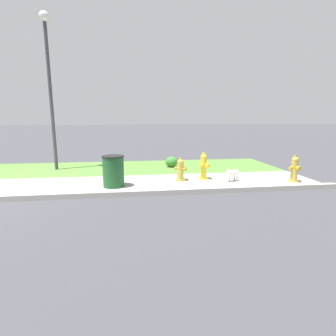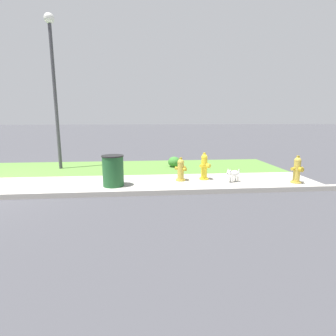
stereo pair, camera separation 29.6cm
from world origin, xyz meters
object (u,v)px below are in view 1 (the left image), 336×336
object	(u,v)px
trash_bin	(113,171)
small_white_dog	(233,173)
fire_hydrant_far_end	(181,170)
fire_hydrant_by_grass_verge	(204,166)
street_lamp	(49,70)
shrub_bush_far_verge	(172,162)
fire_hydrant_mid_block	(295,169)

from	to	relation	value
trash_bin	small_white_dog	bearing A→B (deg)	2.10
fire_hydrant_far_end	fire_hydrant_by_grass_verge	world-z (taller)	fire_hydrant_by_grass_verge
street_lamp	trash_bin	size ratio (longest dim) A/B	6.15
fire_hydrant_by_grass_verge	street_lamp	size ratio (longest dim) A/B	0.16
small_white_dog	fire_hydrant_by_grass_verge	bearing A→B (deg)	-51.99
small_white_dog	shrub_bush_far_verge	xyz separation A→B (m)	(-1.36, 2.43, -0.05)
fire_hydrant_mid_block	street_lamp	bearing A→B (deg)	-33.23
fire_hydrant_mid_block	shrub_bush_far_verge	bearing A→B (deg)	-53.36
fire_hydrant_mid_block	small_white_dog	bearing A→B (deg)	-20.41
fire_hydrant_far_end	fire_hydrant_by_grass_verge	bearing A→B (deg)	48.69
fire_hydrant_by_grass_verge	street_lamp	distance (m)	5.86
fire_hydrant_by_grass_verge	street_lamp	bearing A→B (deg)	-67.85
small_white_dog	trash_bin	size ratio (longest dim) A/B	0.51
fire_hydrant_mid_block	shrub_bush_far_verge	distance (m)	4.06
street_lamp	shrub_bush_far_verge	bearing A→B (deg)	-0.91
fire_hydrant_far_end	street_lamp	size ratio (longest dim) A/B	0.13
fire_hydrant_mid_block	fire_hydrant_far_end	bearing A→B (deg)	-22.20
street_lamp	shrub_bush_far_verge	distance (m)	5.06
fire_hydrant_far_end	trash_bin	distance (m)	1.88
fire_hydrant_far_end	fire_hydrant_mid_block	bearing A→B (deg)	31.94
fire_hydrant_far_end	fire_hydrant_by_grass_verge	size ratio (longest dim) A/B	0.85
fire_hydrant_mid_block	trash_bin	size ratio (longest dim) A/B	0.93
fire_hydrant_by_grass_verge	small_white_dog	size ratio (longest dim) A/B	1.88
trash_bin	street_lamp	bearing A→B (deg)	128.98
fire_hydrant_far_end	small_white_dog	xyz separation A→B (m)	(1.41, -0.31, -0.08)
small_white_dog	trash_bin	world-z (taller)	trash_bin
fire_hydrant_by_grass_verge	trash_bin	world-z (taller)	trash_bin
fire_hydrant_mid_block	trash_bin	distance (m)	4.93
small_white_dog	street_lamp	bearing A→B (deg)	-48.72
street_lamp	trash_bin	world-z (taller)	street_lamp
fire_hydrant_far_end	street_lamp	world-z (taller)	street_lamp
fire_hydrant_by_grass_verge	trash_bin	xyz separation A→B (m)	(-2.52, -0.51, 0.03)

